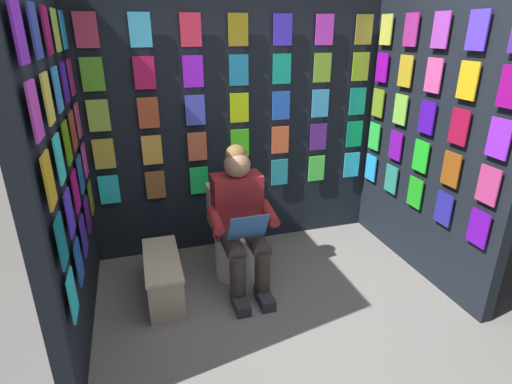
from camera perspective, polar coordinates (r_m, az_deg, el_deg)
name	(u,v)px	position (r m, az deg, el deg)	size (l,w,h in m)	color
ground_plane	(310,365)	(2.89, 7.63, -22.97)	(30.00, 30.00, 0.00)	gray
display_wall_back	(237,120)	(3.83, -2.63, 10.04)	(2.85, 0.14, 2.47)	black
display_wall_left	(433,132)	(3.67, 23.59, 7.70)	(0.14, 1.76, 2.47)	black
display_wall_right	(57,163)	(2.86, -26.20, 3.62)	(0.14, 1.76, 2.47)	black
toilet	(235,237)	(3.59, -3.03, -6.33)	(0.41, 0.55, 0.77)	white
person_reading	(241,220)	(3.27, -2.15, -3.92)	(0.52, 0.68, 1.19)	maroon
comic_longbox_near	(163,277)	(3.41, -12.89, -11.55)	(0.28, 0.72, 0.36)	beige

